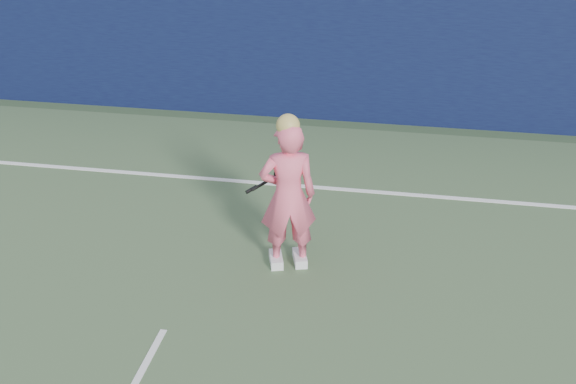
# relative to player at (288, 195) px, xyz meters

# --- Properties ---
(backstop_wall) EXTENTS (24.00, 0.40, 2.50)m
(backstop_wall) POSITION_rel_player_xyz_m (-0.87, 4.23, 0.49)
(backstop_wall) COLOR black
(backstop_wall) RESTS_ON ground
(player) EXTENTS (0.63, 0.50, 1.59)m
(player) POSITION_rel_player_xyz_m (0.00, 0.00, 0.00)
(player) COLOR #FF6380
(player) RESTS_ON ground
(racket) EXTENTS (0.48, 0.42, 0.32)m
(racket) POSITION_rel_player_xyz_m (-0.14, 0.48, -0.02)
(racket) COLOR black
(racket) RESTS_ON ground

